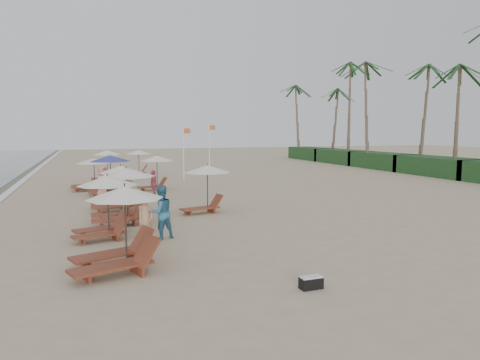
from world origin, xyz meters
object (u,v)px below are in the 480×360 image
object	(u,v)px
lounger_station_4	(107,173)
lounger_station_1	(102,206)
beachgoer_near	(145,222)
inland_station_2	(136,161)
beachgoer_mid_b	(127,195)
beachgoer_far_b	(103,182)
lounger_station_2	(121,196)
lounger_station_6	(105,165)
lounger_station_5	(90,174)
duffel_bag	(311,282)
flag_pole_near	(184,150)
inland_station_0	(205,182)
beachgoer_mid_a	(161,212)
lounger_station_0	(115,234)
beachgoer_far_a	(154,185)
inland_station_1	(155,167)
lounger_station_3	(115,189)

from	to	relation	value
lounger_station_4	lounger_station_1	bearing A→B (deg)	-93.44
beachgoer_near	inland_station_2	bearing A→B (deg)	43.24
beachgoer_mid_b	beachgoer_far_b	size ratio (longest dim) A/B	0.90
lounger_station_2	lounger_station_4	xyz separation A→B (m)	(-0.15, 8.55, 0.19)
lounger_station_1	lounger_station_6	xyz separation A→B (m)	(0.82, 18.47, 0.09)
lounger_station_5	lounger_station_6	size ratio (longest dim) A/B	1.13
lounger_station_4	duffel_bag	world-z (taller)	lounger_station_4
lounger_station_2	lounger_station_4	bearing A→B (deg)	91.01
lounger_station_4	flag_pole_near	bearing A→B (deg)	47.66
inland_station_0	beachgoer_far_b	size ratio (longest dim) A/B	1.38
lounger_station_1	beachgoer_near	world-z (taller)	lounger_station_1
lounger_station_2	beachgoer_mid_a	distance (m)	3.50
lounger_station_0	lounger_station_2	bearing A→B (deg)	84.41
beachgoer_mid_a	lounger_station_5	bearing A→B (deg)	-99.94
inland_station_2	duffel_bag	world-z (taller)	inland_station_2
beachgoer_mid_b	duffel_bag	distance (m)	12.16
beachgoer_far_a	flag_pole_near	xyz separation A→B (m)	(3.73, 9.28, 1.52)
lounger_station_4	beachgoer_near	size ratio (longest dim) A/B	1.41
inland_station_1	beachgoer_far_a	bearing A→B (deg)	-99.52
lounger_station_5	inland_station_0	bearing A→B (deg)	-63.89
inland_station_2	beachgoer_mid_a	xyz separation A→B (m)	(-1.48, -22.37, -0.32)
beachgoer_near	flag_pole_near	world-z (taller)	flag_pole_near
beachgoer_far_b	flag_pole_near	distance (m)	10.59
lounger_station_2	inland_station_1	world-z (taller)	lounger_station_2
inland_station_2	duffel_bag	xyz separation A→B (m)	(1.18, -28.59, -1.12)
beachgoer_mid_a	beachgoer_far_b	xyz separation A→B (m)	(-1.62, 10.25, -0.00)
lounger_station_2	lounger_station_5	bearing A→B (deg)	95.55
lounger_station_1	beachgoer_mid_b	world-z (taller)	lounger_station_1
beachgoer_mid_b	duffel_bag	size ratio (longest dim) A/B	3.04
beachgoer_far_b	lounger_station_4	bearing A→B (deg)	31.07
lounger_station_4	beachgoer_far_a	world-z (taller)	lounger_station_4
flag_pole_near	lounger_station_4	bearing A→B (deg)	-132.34
beachgoer_near	inland_station_1	bearing A→B (deg)	38.97
beachgoer_mid_b	beachgoer_far_b	world-z (taller)	beachgoer_far_b
inland_station_2	lounger_station_1	bearing A→B (deg)	-99.04
inland_station_1	flag_pole_near	xyz separation A→B (m)	(3.05, 5.21, 0.88)
inland_station_1	beachgoer_near	xyz separation A→B (m)	(-2.47, -14.71, -0.56)
lounger_station_2	beachgoer_near	xyz separation A→B (m)	(0.42, -4.68, -0.20)
flag_pole_near	inland_station_0	bearing A→B (deg)	-98.19
beachgoer_near	beachgoer_mid_b	xyz separation A→B (m)	(-0.01, 6.80, -0.06)
lounger_station_1	beachgoer_mid_a	bearing A→B (deg)	-23.13
inland_station_0	beachgoer_mid_a	distance (m)	5.29
lounger_station_0	lounger_station_1	xyz separation A→B (m)	(-0.19, 3.94, 0.14)
lounger_station_4	lounger_station_6	size ratio (longest dim) A/B	1.09
lounger_station_3	lounger_station_4	size ratio (longest dim) A/B	1.01
lounger_station_6	beachgoer_mid_b	bearing A→B (deg)	-88.32
lounger_station_6	beachgoer_far_b	distance (m)	9.08
inland_station_2	beachgoer_mid_b	xyz separation A→B (m)	(-2.20, -16.93, -0.42)
beachgoer_far_b	lounger_station_5	bearing A→B (deg)	50.76
duffel_bag	beachgoer_far_a	bearing A→B (deg)	95.84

